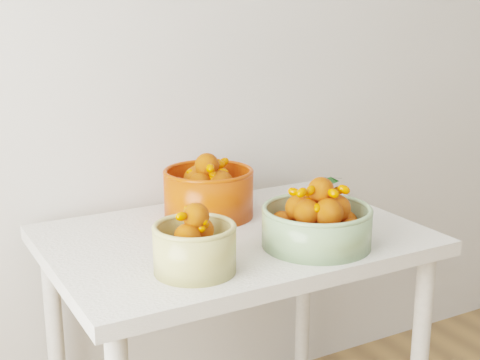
% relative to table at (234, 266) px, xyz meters
% --- Properties ---
extents(table, '(1.00, 0.70, 0.75)m').
position_rel_table_xyz_m(table, '(0.00, 0.00, 0.00)').
color(table, silver).
rests_on(table, ground).
extents(bowl_cream, '(0.20, 0.20, 0.17)m').
position_rel_table_xyz_m(bowl_cream, '(-0.21, -0.19, 0.16)').
color(bowl_cream, tan).
rests_on(bowl_cream, table).
extents(bowl_green, '(0.37, 0.37, 0.18)m').
position_rel_table_xyz_m(bowl_green, '(0.14, -0.19, 0.16)').
color(bowl_green, '#81A372').
rests_on(bowl_green, table).
extents(bowl_orange, '(0.31, 0.31, 0.19)m').
position_rel_table_xyz_m(bowl_orange, '(0.01, 0.17, 0.17)').
color(bowl_orange, red).
rests_on(bowl_orange, table).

